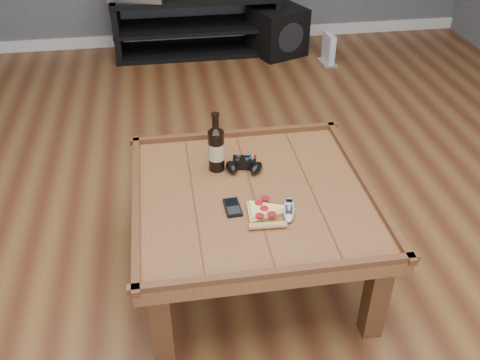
{
  "coord_description": "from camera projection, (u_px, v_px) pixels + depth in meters",
  "views": [
    {
      "loc": [
        -0.34,
        -1.77,
        1.78
      ],
      "look_at": [
        -0.05,
        0.01,
        0.52
      ],
      "focal_mm": 40.0,
      "sensor_mm": 36.0,
      "label": 1
    }
  ],
  "objects": [
    {
      "name": "pizza_slice",
      "position": [
        265.0,
        213.0,
        2.12
      ],
      "size": [
        0.18,
        0.27,
        0.03
      ],
      "rotation": [
        0.0,
        0.0,
        -0.05
      ],
      "color": "tan",
      "rests_on": "coffee_table"
    },
    {
      "name": "beer_bottle",
      "position": [
        216.0,
        147.0,
        2.33
      ],
      "size": [
        0.07,
        0.07,
        0.28
      ],
      "color": "black",
      "rests_on": "coffee_table"
    },
    {
      "name": "baseboard",
      "position": [
        195.0,
        37.0,
        4.89
      ],
      "size": [
        5.0,
        0.02,
        0.1
      ],
      "primitive_type": "cube",
      "color": "silver",
      "rests_on": "ground"
    },
    {
      "name": "coffee_table",
      "position": [
        253.0,
        204.0,
        2.28
      ],
      "size": [
        1.03,
        1.03,
        0.48
      ],
      "color": "#593319",
      "rests_on": "ground"
    },
    {
      "name": "smartphone",
      "position": [
        233.0,
        207.0,
        2.15
      ],
      "size": [
        0.07,
        0.12,
        0.02
      ],
      "rotation": [
        0.0,
        0.0,
        0.05
      ],
      "color": "black",
      "rests_on": "coffee_table"
    },
    {
      "name": "game_console",
      "position": [
        328.0,
        50.0,
        4.44
      ],
      "size": [
        0.13,
        0.21,
        0.25
      ],
      "rotation": [
        0.0,
        0.0,
        0.08
      ],
      "color": "gray",
      "rests_on": "ground"
    },
    {
      "name": "media_console",
      "position": [
        197.0,
        24.0,
        4.58
      ],
      "size": [
        1.4,
        0.45,
        0.5
      ],
      "color": "black",
      "rests_on": "ground"
    },
    {
      "name": "ground",
      "position": [
        252.0,
        270.0,
        2.5
      ],
      "size": [
        6.0,
        6.0,
        0.0
      ],
      "primitive_type": "plane",
      "color": "#4D2716",
      "rests_on": "ground"
    },
    {
      "name": "remote_control",
      "position": [
        289.0,
        209.0,
        2.13
      ],
      "size": [
        0.09,
        0.17,
        0.02
      ],
      "rotation": [
        0.0,
        0.0,
        -0.24
      ],
      "color": "#999DA6",
      "rests_on": "coffee_table"
    },
    {
      "name": "subwoofer",
      "position": [
        278.0,
        31.0,
        4.59
      ],
      "size": [
        0.52,
        0.52,
        0.4
      ],
      "rotation": [
        0.0,
        0.0,
        0.38
      ],
      "color": "black",
      "rests_on": "ground"
    },
    {
      "name": "game_controller",
      "position": [
        244.0,
        165.0,
        2.38
      ],
      "size": [
        0.18,
        0.14,
        0.05
      ],
      "rotation": [
        0.0,
        0.0,
        -0.22
      ],
      "color": "black",
      "rests_on": "coffee_table"
    }
  ]
}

